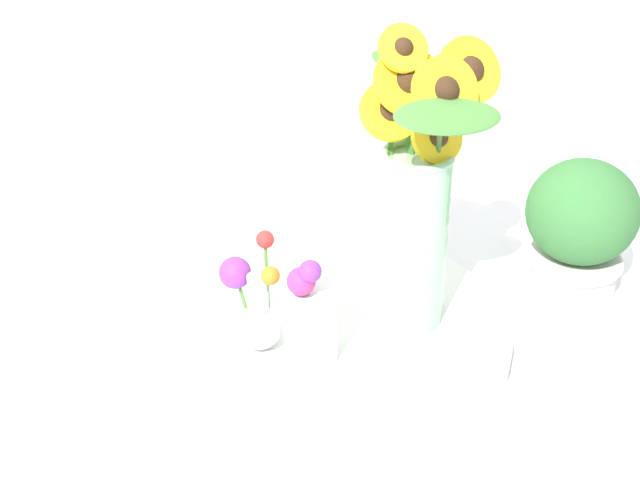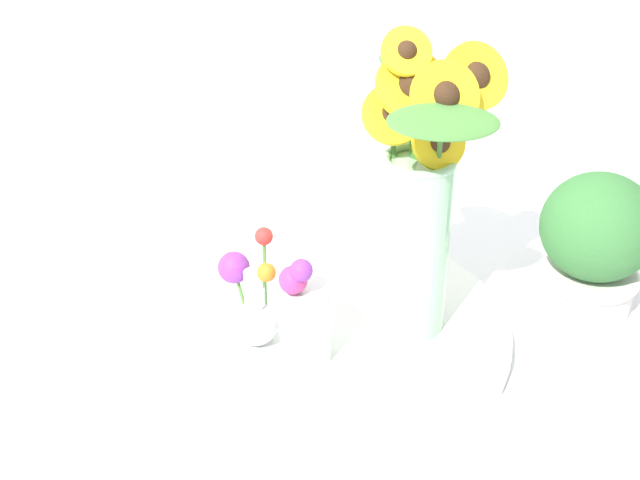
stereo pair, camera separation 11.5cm
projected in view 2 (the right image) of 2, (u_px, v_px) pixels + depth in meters
The scene contains 6 objects.
ground_plane at pixel (338, 392), 1.16m from camera, with size 6.00×6.00×0.00m, color silver.
serving_tray at pixel (320, 331), 1.26m from camera, with size 0.54×0.54×0.02m.
mason_jar_sunflowers at pixel (419, 207), 1.16m from camera, with size 0.19×0.21×0.42m.
vase_small_center at pixel (304, 315), 1.15m from camera, with size 0.07×0.07×0.17m.
vase_bulb_right at pixel (252, 303), 1.19m from camera, with size 0.07×0.08×0.16m.
potted_plant at pixel (596, 242), 1.28m from camera, with size 0.16×0.16×0.22m.
Camera 2 is at (-0.27, -0.85, 0.77)m, focal length 50.00 mm.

